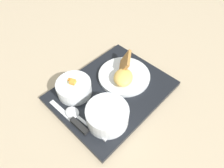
{
  "coord_description": "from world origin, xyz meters",
  "views": [
    {
      "loc": [
        -0.35,
        -0.26,
        0.56
      ],
      "look_at": [
        0.0,
        0.0,
        0.05
      ],
      "focal_mm": 32.0,
      "sensor_mm": 36.0,
      "label": 1
    }
  ],
  "objects_px": {
    "bowl_salad": "(74,87)",
    "bowl_soup": "(107,115)",
    "spoon": "(77,117)",
    "plate_main": "(124,75)",
    "knife": "(75,122)"
  },
  "relations": [
    {
      "from": "bowl_salad",
      "to": "plate_main",
      "type": "bearing_deg",
      "value": -32.21
    },
    {
      "from": "bowl_salad",
      "to": "knife",
      "type": "relative_size",
      "value": 0.67
    },
    {
      "from": "bowl_salad",
      "to": "bowl_soup",
      "type": "height_order",
      "value": "bowl_salad"
    },
    {
      "from": "bowl_soup",
      "to": "plate_main",
      "type": "bearing_deg",
      "value": 18.51
    },
    {
      "from": "plate_main",
      "to": "bowl_salad",
      "type": "bearing_deg",
      "value": 147.79
    },
    {
      "from": "bowl_salad",
      "to": "bowl_soup",
      "type": "xyz_separation_m",
      "value": [
        -0.02,
        -0.16,
        0.01
      ]
    },
    {
      "from": "plate_main",
      "to": "spoon",
      "type": "bearing_deg",
      "value": 174.24
    },
    {
      "from": "bowl_salad",
      "to": "knife",
      "type": "xyz_separation_m",
      "value": [
        -0.09,
        -0.08,
        -0.02
      ]
    },
    {
      "from": "bowl_soup",
      "to": "plate_main",
      "type": "height_order",
      "value": "plate_main"
    },
    {
      "from": "plate_main",
      "to": "knife",
      "type": "height_order",
      "value": "plate_main"
    },
    {
      "from": "bowl_soup",
      "to": "spoon",
      "type": "xyz_separation_m",
      "value": [
        -0.05,
        0.08,
        -0.03
      ]
    },
    {
      "from": "bowl_salad",
      "to": "bowl_soup",
      "type": "distance_m",
      "value": 0.16
    },
    {
      "from": "spoon",
      "to": "plate_main",
      "type": "bearing_deg",
      "value": -92.45
    },
    {
      "from": "knife",
      "to": "spoon",
      "type": "relative_size",
      "value": 1.03
    },
    {
      "from": "bowl_soup",
      "to": "knife",
      "type": "distance_m",
      "value": 0.1
    }
  ]
}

